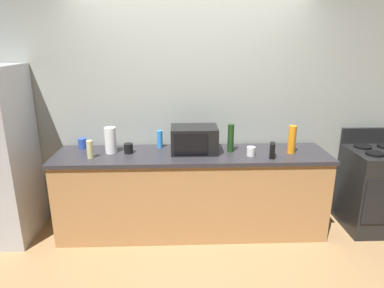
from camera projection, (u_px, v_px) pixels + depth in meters
The scene contains 14 objects.
ground_plane at pixel (194, 251), 3.41m from camera, with size 8.00×8.00×0.00m, color #A87F51.
back_wall at pixel (191, 103), 3.79m from camera, with size 6.40×0.10×2.70m, color #9EA399.
counter_run at pixel (192, 193), 3.66m from camera, with size 2.84×0.64×0.90m.
stove_range at pixel (374, 189), 3.73m from camera, with size 0.60×0.61×1.08m.
microwave at pixel (194, 139), 3.53m from camera, with size 0.48×0.35×0.27m.
paper_towel_roll at pixel (110, 140), 3.50m from camera, with size 0.12×0.12×0.27m, color white.
cordless_phone at pixel (272, 150), 3.38m from camera, with size 0.05×0.11×0.15m, color black.
bottle_wine at pixel (231, 138), 3.53m from camera, with size 0.07×0.07×0.30m, color #1E3F19.
bottle_vinegar at pixel (90, 149), 3.36m from camera, with size 0.06×0.06×0.18m, color beige.
bottle_spray_cleaner at pixel (160, 139), 3.68m from camera, with size 0.06×0.06×0.19m, color #338CE5.
bottle_dish_soap at pixel (292, 139), 3.49m from camera, with size 0.08×0.08×0.29m, color orange.
mug_blue at pixel (82, 143), 3.68m from camera, with size 0.09×0.09×0.11m, color #2D4CB2.
mug_white at pixel (251, 151), 3.44m from camera, with size 0.08×0.08×0.09m, color white.
mug_black at pixel (129, 148), 3.52m from camera, with size 0.09×0.09×0.10m, color black.
Camera 1 is at (-0.13, -2.94, 2.03)m, focal length 31.82 mm.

